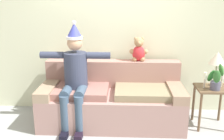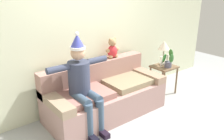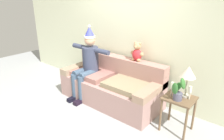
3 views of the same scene
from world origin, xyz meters
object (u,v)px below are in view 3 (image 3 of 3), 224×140
candle_tall (172,87)px  candle_short (190,91)px  couch (112,85)px  person_seated (87,62)px  side_table (179,104)px  potted_plant (178,91)px  teddy_bear (137,52)px  table_lamp (188,73)px

candle_tall → candle_short: (0.26, 0.06, -0.01)m
couch → person_seated: size_ratio=1.36×
couch → side_table: bearing=-3.9°
candle_tall → potted_plant: bearing=-30.9°
person_seated → potted_plant: size_ratio=4.00×
couch → potted_plant: 1.54m
couch → side_table: 1.48m
couch → teddy_bear: (0.41, 0.28, 0.72)m
couch → candle_tall: size_ratio=9.07×
couch → person_seated: 0.71m
teddy_bear → table_lamp: size_ratio=0.75×
potted_plant → candle_tall: size_ratio=1.67×
side_table → potted_plant: bearing=-91.6°
side_table → teddy_bear: bearing=160.2°
table_lamp → potted_plant: size_ratio=1.31×
candle_short → side_table: bearing=-163.0°
couch → potted_plant: bearing=-7.7°
person_seated → candle_tall: size_ratio=6.68×
couch → potted_plant: potted_plant is taller
teddy_bear → side_table: bearing=-19.8°
side_table → candle_short: bearing=17.0°
couch → candle_short: (1.60, -0.06, 0.40)m
candle_tall → candle_short: bearing=12.9°
couch → candle_tall: bearing=-5.1°
teddy_bear → table_lamp: bearing=-14.9°
potted_plant → candle_short: size_ratio=1.78×
person_seated → candle_tall: 1.87m
teddy_bear → potted_plant: bearing=-24.3°
side_table → table_lamp: (0.05, 0.09, 0.51)m
candle_tall → table_lamp: bearing=30.2°
candle_tall → couch: bearing=174.9°
couch → candle_short: bearing=-2.2°
couch → candle_short: 1.65m
teddy_bear → candle_short: bearing=-16.0°
teddy_bear → table_lamp: 1.16m
person_seated → couch: bearing=17.7°
teddy_bear → couch: bearing=-145.2°
couch → candle_tall: couch is taller
couch → side_table: couch is taller
teddy_bear → candle_tall: 1.06m
teddy_bear → candle_tall: bearing=-23.3°
potted_plant → candle_short: 0.19m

